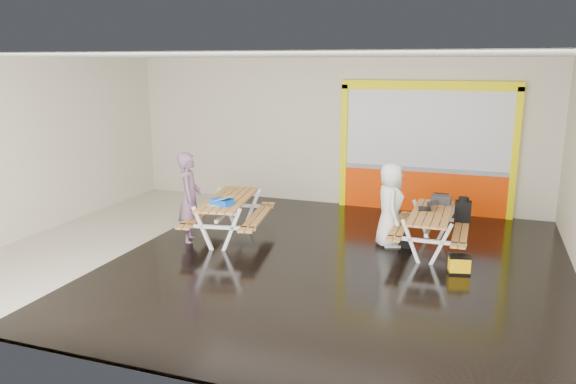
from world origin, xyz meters
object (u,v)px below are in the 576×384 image
at_px(toolbox, 441,199).
at_px(picnic_table_left, 229,208).
at_px(dark_case, 402,242).
at_px(fluke_bag, 459,265).
at_px(laptop_left, 221,202).
at_px(picnic_table_right, 431,222).
at_px(person_left, 190,198).
at_px(laptop_right, 428,207).
at_px(blue_pouch, 222,202).
at_px(person_right, 391,205).
at_px(backpack, 463,210).

bearing_deg(toolbox, picnic_table_left, -162.99).
bearing_deg(dark_case, fluke_bag, -45.78).
xyz_separation_m(picnic_table_left, laptop_left, (0.07, -0.49, 0.25)).
bearing_deg(picnic_table_right, person_left, -168.01).
bearing_deg(person_left, laptop_right, -96.82).
relative_size(laptop_right, blue_pouch, 1.03).
height_order(person_left, laptop_left, person_left).
relative_size(picnic_table_left, laptop_left, 5.05).
bearing_deg(picnic_table_right, laptop_right, 116.85).
xyz_separation_m(blue_pouch, fluke_bag, (4.23, 0.01, -0.70)).
xyz_separation_m(picnic_table_left, person_right, (3.03, 0.59, 0.17)).
bearing_deg(blue_pouch, toolbox, 24.16).
relative_size(person_left, fluke_bag, 4.56).
bearing_deg(dark_case, person_left, -165.12).
bearing_deg(blue_pouch, laptop_left, 158.64).
height_order(backpack, dark_case, backpack).
distance_m(picnic_table_right, laptop_right, 0.30).
height_order(person_right, toolbox, person_right).
bearing_deg(laptop_left, picnic_table_left, 98.57).
height_order(laptop_left, fluke_bag, laptop_left).
bearing_deg(toolbox, dark_case, -136.71).
xyz_separation_m(laptop_right, fluke_bag, (0.66, -1.17, -0.63)).
bearing_deg(picnic_table_right, backpack, 48.29).
height_order(picnic_table_right, backpack, backpack).
height_order(person_right, laptop_right, person_right).
height_order(person_left, fluke_bag, person_left).
bearing_deg(blue_pouch, picnic_table_right, 15.49).
height_order(blue_pouch, backpack, backpack).
height_order(person_right, fluke_bag, person_right).
bearing_deg(person_left, person_right, -95.71).
height_order(picnic_table_right, dark_case, picnic_table_right).
bearing_deg(toolbox, laptop_left, -156.20).
xyz_separation_m(person_right, dark_case, (0.24, 0.02, -0.69)).
relative_size(picnic_table_right, dark_case, 5.00).
bearing_deg(person_left, toolbox, -91.53).
bearing_deg(person_right, person_left, 90.44).
distance_m(laptop_left, toolbox, 4.16).
xyz_separation_m(dark_case, fluke_bag, (1.07, -1.10, 0.07)).
xyz_separation_m(picnic_table_right, dark_case, (-0.50, 0.10, -0.47)).
distance_m(person_left, blue_pouch, 0.73).
bearing_deg(backpack, blue_pouch, -159.07).
distance_m(laptop_right, toolbox, 0.55).
bearing_deg(backpack, picnic_table_right, -131.71).
relative_size(picnic_table_left, dark_case, 5.95).
distance_m(blue_pouch, toolbox, 4.14).
height_order(laptop_left, laptop_right, laptop_left).
xyz_separation_m(backpack, fluke_bag, (0.05, -1.59, -0.50)).
distance_m(toolbox, dark_case, 1.12).
bearing_deg(backpack, picnic_table_left, -165.68).
distance_m(dark_case, fluke_bag, 1.54).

